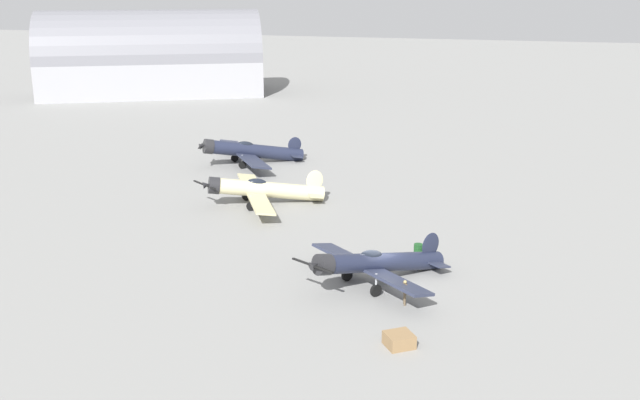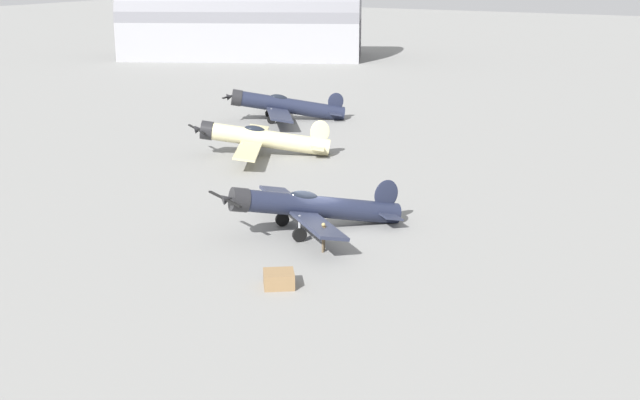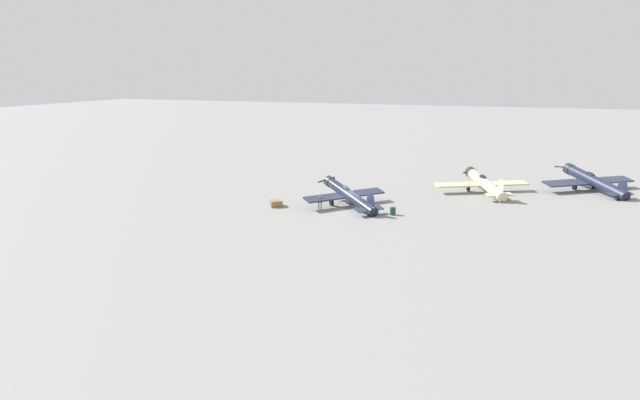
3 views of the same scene
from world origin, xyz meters
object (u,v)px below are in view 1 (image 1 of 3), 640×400
at_px(airplane_foreground, 377,263).
at_px(equipment_crate, 399,340).
at_px(fuel_drum, 418,250).
at_px(ground_crew_mechanic, 405,290).
at_px(airplane_mid_apron, 263,190).
at_px(airplane_far_line, 250,151).

bearing_deg(airplane_foreground, equipment_crate, 59.52).
relative_size(airplane_foreground, fuel_drum, 10.88).
xyz_separation_m(airplane_foreground, fuel_drum, (-5.85, 1.87, -1.02)).
distance_m(airplane_foreground, ground_crew_mechanic, 3.57).
bearing_deg(airplane_mid_apron, fuel_drum, 121.11).
xyz_separation_m(airplane_mid_apron, equipment_crate, (22.88, 15.88, -0.99)).
bearing_deg(airplane_far_line, airplane_mid_apron, 78.53).
bearing_deg(ground_crew_mechanic, fuel_drum, 76.35).
bearing_deg(airplane_foreground, ground_crew_mechanic, 80.09).
distance_m(airplane_mid_apron, ground_crew_mechanic, 23.24).
height_order(airplane_mid_apron, fuel_drum, airplane_mid_apron).
bearing_deg(fuel_drum, ground_crew_mechanic, 2.66).
xyz_separation_m(ground_crew_mechanic, fuel_drum, (-8.56, -0.40, -0.53)).
height_order(equipment_crate, fuel_drum, fuel_drum).
distance_m(airplane_mid_apron, equipment_crate, 27.87).
distance_m(ground_crew_mechanic, fuel_drum, 8.59).
bearing_deg(ground_crew_mechanic, equipment_crate, -100.21).
bearing_deg(equipment_crate, ground_crew_mechanic, -173.90).
bearing_deg(airplane_mid_apron, airplane_far_line, -93.50).
bearing_deg(airplane_far_line, airplane_foreground, 88.17).
bearing_deg(fuel_drum, airplane_far_line, -136.88).
height_order(airplane_mid_apron, ground_crew_mechanic, airplane_mid_apron).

